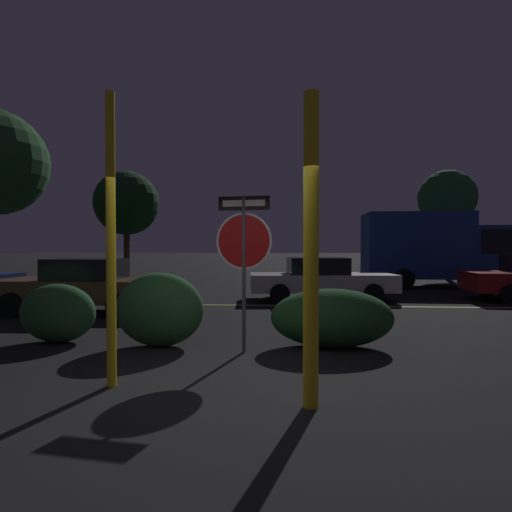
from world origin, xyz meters
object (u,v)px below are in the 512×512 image
passing_car_3 (320,279)px  yellow_pole_right (311,251)px  yellow_pole_left (111,240)px  hedge_bush_3 (332,318)px  hedge_bush_2 (159,310)px  tree_0 (127,203)px  hedge_bush_1 (58,313)px  stop_sign (244,242)px  delivery_truck (448,248)px  tree_2 (447,199)px  passing_car_2 (83,286)px

passing_car_3 → yellow_pole_right: bearing=-11.1°
yellow_pole_left → hedge_bush_3: 3.76m
hedge_bush_2 → passing_car_3: (3.26, 6.27, 0.06)m
tree_0 → hedge_bush_2: bearing=-66.1°
passing_car_3 → tree_0: (-9.51, 7.83, 3.35)m
yellow_pole_left → hedge_bush_1: (-1.90, 2.10, -1.24)m
stop_sign → yellow_pole_left: size_ratio=0.70×
yellow_pole_right → delivery_truck: yellow_pole_right is taller
stop_sign → hedge_bush_3: 1.96m
hedge_bush_1 → tree_2: tree_2 is taller
passing_car_3 → tree_2: size_ratio=0.80×
tree_0 → hedge_bush_3: bearing=-56.8°
stop_sign → hedge_bush_2: bearing=176.5°
yellow_pole_right → delivery_truck: size_ratio=0.48×
hedge_bush_1 → delivery_truck: bearing=44.4°
yellow_pole_right → tree_2: size_ratio=0.55×
stop_sign → tree_0: 16.48m
stop_sign → hedge_bush_3: (1.43, 0.43, -1.26)m
yellow_pole_right → passing_car_2: 7.99m
stop_sign → hedge_bush_3: stop_sign is taller
passing_car_2 → tree_2: bearing=-48.5°
stop_sign → passing_car_2: bearing=148.7°
hedge_bush_2 → tree_2: tree_2 is taller
delivery_truck → hedge_bush_2: bearing=-38.4°
yellow_pole_right → hedge_bush_1: bearing=148.8°
yellow_pole_right → hedge_bush_3: 2.85m
yellow_pole_right → passing_car_3: bearing=84.2°
yellow_pole_left → passing_car_2: (-3.11, 5.30, -1.07)m
yellow_pole_right → hedge_bush_1: 5.09m
hedge_bush_3 → delivery_truck: (6.10, 10.65, 1.19)m
yellow_pole_right → passing_car_3: 8.78m
hedge_bush_3 → tree_0: 17.06m
tree_2 → yellow_pole_right: bearing=-115.1°
yellow_pole_right → hedge_bush_3: yellow_pole_right is taller
delivery_truck → hedge_bush_1: bearing=-44.2°
stop_sign → tree_0: size_ratio=0.43×
passing_car_2 → passing_car_3: 6.98m
yellow_pole_left → passing_car_3: yellow_pole_left is taller
hedge_bush_2 → tree_2: size_ratio=0.25×
yellow_pole_left → passing_car_3: 8.89m
yellow_pole_left → passing_car_2: bearing=120.4°
yellow_pole_left → hedge_bush_1: size_ratio=2.63×
passing_car_3 → passing_car_2: bearing=-70.6°
passing_car_2 → tree_0: 11.69m
passing_car_3 → stop_sign: bearing=-20.6°
delivery_truck → yellow_pole_right: bearing=-25.2°
hedge_bush_2 → tree_2: bearing=55.5°
passing_car_2 → tree_0: tree_0 is taller
tree_2 → delivery_truck: bearing=-111.2°
stop_sign → hedge_bush_1: bearing=179.9°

